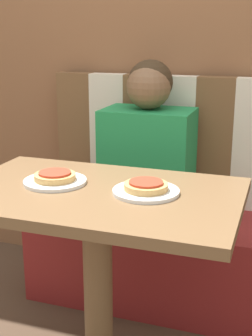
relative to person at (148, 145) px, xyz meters
name	(u,v)px	position (x,y,z in m)	size (l,w,h in m)	color
wall_back	(167,13)	(0.00, 0.29, 0.56)	(7.00, 0.05, 2.60)	brown
booth_seat	(146,253)	(0.00, 0.00, -0.53)	(1.04, 0.47, 0.42)	maroon
booth_backrest	(160,139)	(0.00, 0.20, -0.01)	(1.04, 0.08, 0.60)	brown
dining_table	(97,222)	(0.00, -0.60, -0.13)	(0.93, 0.60, 0.72)	brown
person	(148,145)	(0.00, 0.00, 0.00)	(0.39, 0.26, 0.68)	#1E8447
plate_left	(55,181)	(-0.16, -0.58, -0.01)	(0.21, 0.21, 0.01)	white
plate_right	(146,191)	(0.16, -0.58, -0.01)	(0.21, 0.21, 0.01)	white
pizza_left	(55,176)	(-0.16, -0.58, 0.01)	(0.14, 0.14, 0.03)	tan
pizza_right	(146,186)	(0.16, -0.58, 0.01)	(0.14, 0.14, 0.03)	tan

